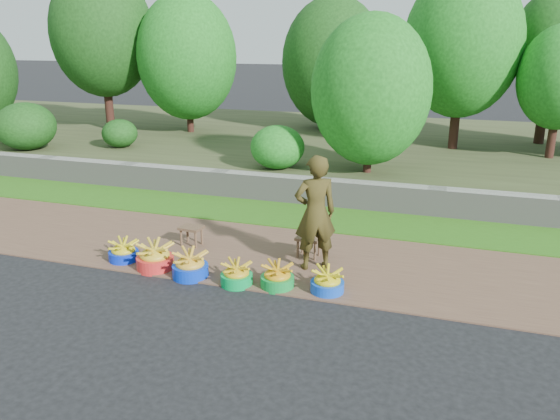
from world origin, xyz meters
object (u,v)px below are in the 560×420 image
(basin_b, at_px, (155,257))
(basin_d, at_px, (236,275))
(basin_c, at_px, (190,266))
(stool_right, at_px, (309,241))
(basin_f, at_px, (327,282))
(basin_a, at_px, (123,252))
(vendor_woman, at_px, (315,213))
(stool_left, at_px, (191,230))
(basin_e, at_px, (277,277))

(basin_b, distance_m, basin_d, 1.34)
(basin_c, xyz_separation_m, stool_right, (1.41, 1.20, 0.11))
(basin_f, bearing_deg, basin_c, -176.71)
(basin_b, distance_m, basin_c, 0.62)
(basin_d, bearing_deg, basin_a, 173.14)
(basin_b, bearing_deg, basin_a, 169.54)
(basin_a, bearing_deg, vendor_woman, 12.47)
(stool_right, bearing_deg, basin_c, -139.52)
(basin_a, height_order, stool_right, stool_right)
(basin_f, bearing_deg, stool_right, 117.01)
(basin_a, xyz_separation_m, basin_f, (3.18, -0.09, -0.00))
(basin_c, relative_size, basin_f, 1.14)
(basin_c, distance_m, stool_left, 1.21)
(basin_e, bearing_deg, basin_c, -177.42)
(basin_e, xyz_separation_m, vendor_woman, (0.32, 0.77, 0.71))
(basin_c, height_order, stool_right, basin_c)
(stool_right, bearing_deg, basin_b, -151.19)
(basin_a, bearing_deg, stool_left, 51.89)
(basin_b, height_order, vendor_woman, vendor_woman)
(basin_b, relative_size, stool_left, 1.43)
(basin_e, bearing_deg, stool_left, 150.37)
(basin_b, bearing_deg, basin_d, -5.20)
(stool_right, bearing_deg, basin_e, -96.29)
(basin_c, distance_m, basin_f, 1.96)
(stool_left, height_order, stool_right, stool_right)
(basin_d, height_order, stool_left, stool_left)
(stool_left, bearing_deg, basin_e, -29.63)
(basin_c, relative_size, stool_right, 1.32)
(basin_d, distance_m, stool_right, 1.42)
(basin_c, bearing_deg, vendor_woman, 27.33)
(basin_d, xyz_separation_m, vendor_woman, (0.88, 0.86, 0.71))
(stool_left, distance_m, stool_right, 1.94)
(basin_a, bearing_deg, basin_e, -3.29)
(basin_c, height_order, vendor_woman, vendor_woman)
(stool_left, bearing_deg, stool_right, 3.36)
(stool_right, xyz_separation_m, vendor_woman, (0.19, -0.38, 0.59))
(basin_d, distance_m, basin_e, 0.57)
(stool_right, bearing_deg, basin_f, -62.99)
(stool_left, height_order, vendor_woman, vendor_woman)
(basin_d, bearing_deg, basin_c, 177.40)
(basin_b, xyz_separation_m, basin_e, (1.89, -0.03, -0.03))
(basin_d, xyz_separation_m, basin_f, (1.24, 0.15, 0.00))
(stool_right, bearing_deg, basin_d, -119.10)
(stool_left, xyz_separation_m, stool_right, (1.94, 0.11, 0.00))
(basin_a, height_order, basin_d, basin_a)
(stool_right, bearing_deg, basin_a, -159.20)
(stool_left, bearing_deg, basin_b, -94.88)
(basin_b, height_order, basin_e, basin_b)
(vendor_woman, bearing_deg, stool_right, -93.16)
(basin_e, bearing_deg, basin_a, 176.71)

